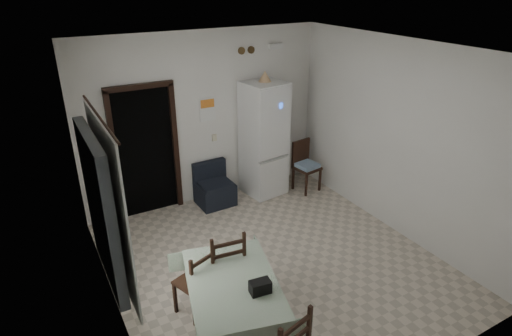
{
  "coord_description": "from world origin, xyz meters",
  "views": [
    {
      "loc": [
        -2.6,
        -4.14,
        3.68
      ],
      "look_at": [
        0.0,
        0.5,
        1.25
      ],
      "focal_mm": 30.0,
      "sensor_mm": 36.0,
      "label": 1
    }
  ],
  "objects": [
    {
      "name": "ceiling",
      "position": [
        0.0,
        0.0,
        2.9
      ],
      "size": [
        4.2,
        4.5,
        0.02
      ],
      "primitive_type": null,
      "color": "white",
      "rests_on": "ground"
    },
    {
      "name": "black_bag",
      "position": [
        -0.89,
        -1.17,
        0.79
      ],
      "size": [
        0.23,
        0.15,
        0.14
      ],
      "primitive_type": "cube",
      "rotation": [
        0.0,
        0.0,
        -0.12
      ],
      "color": "black",
      "rests_on": "dining_table"
    },
    {
      "name": "calendar",
      "position": [
        0.05,
        2.24,
        1.62
      ],
      "size": [
        0.28,
        0.02,
        0.4
      ],
      "primitive_type": "cube",
      "color": "white",
      "rests_on": "ground"
    },
    {
      "name": "corner_chair",
      "position": [
        1.68,
        1.58,
        0.47
      ],
      "size": [
        0.46,
        0.46,
        0.94
      ],
      "primitive_type": null,
      "rotation": [
        0.0,
        0.0,
        0.15
      ],
      "color": "black",
      "rests_on": "ground"
    },
    {
      "name": "curtain_rod",
      "position": [
        -2.03,
        -0.2,
        2.5
      ],
      "size": [
        0.02,
        1.6,
        0.02
      ],
      "primitive_type": "cylinder",
      "rotation": [
        1.57,
        0.0,
        0.0
      ],
      "color": "black",
      "rests_on": "ground"
    },
    {
      "name": "vent_right",
      "position": [
        0.88,
        2.23,
        2.52
      ],
      "size": [
        0.12,
        0.03,
        0.12
      ],
      "primitive_type": "cylinder",
      "rotation": [
        1.57,
        0.0,
        0.0
      ],
      "color": "brown",
      "rests_on": "ground"
    },
    {
      "name": "light_switch",
      "position": [
        0.15,
        2.24,
        1.1
      ],
      "size": [
        0.08,
        0.02,
        0.12
      ],
      "primitive_type": "cube",
      "color": "beige",
      "rests_on": "ground"
    },
    {
      "name": "navy_seat",
      "position": [
        -0.01,
        1.93,
        0.36
      ],
      "size": [
        0.62,
        0.6,
        0.73
      ],
      "primitive_type": null,
      "rotation": [
        0.0,
        0.0,
        0.03
      ],
      "color": "black",
      "rests_on": "ground"
    },
    {
      "name": "tan_cone",
      "position": [
        0.99,
        1.96,
        2.12
      ],
      "size": [
        0.24,
        0.24,
        0.18
      ],
      "primitive_type": "cone",
      "rotation": [
        0.0,
        0.0,
        -0.11
      ],
      "color": "tan",
      "rests_on": "fridge"
    },
    {
      "name": "wall_back",
      "position": [
        0.0,
        2.25,
        1.45
      ],
      "size": [
        4.2,
        0.02,
        2.9
      ],
      "primitive_type": null,
      "color": "silver",
      "rests_on": "ground"
    },
    {
      "name": "dining_chair_far_right",
      "position": [
        -0.9,
        -0.33,
        0.52
      ],
      "size": [
        0.49,
        0.49,
        1.03
      ],
      "primitive_type": null,
      "rotation": [
        0.0,
        0.0,
        3.02
      ],
      "color": "black",
      "rests_on": "ground"
    },
    {
      "name": "fridge",
      "position": [
        0.96,
        1.93,
        1.02
      ],
      "size": [
        0.74,
        0.74,
        2.04
      ],
      "primitive_type": null,
      "rotation": [
        0.0,
        0.0,
        0.13
      ],
      "color": "white",
      "rests_on": "ground"
    },
    {
      "name": "wall_right",
      "position": [
        2.1,
        0.0,
        1.45
      ],
      "size": [
        0.02,
        4.5,
        2.9
      ],
      "primitive_type": null,
      "color": "silver",
      "rests_on": "ground"
    },
    {
      "name": "vent_left",
      "position": [
        0.7,
        2.23,
        2.52
      ],
      "size": [
        0.12,
        0.03,
        0.12
      ],
      "primitive_type": "cylinder",
      "rotation": [
        1.57,
        0.0,
        0.0
      ],
      "color": "brown",
      "rests_on": "ground"
    },
    {
      "name": "wall_front",
      "position": [
        0.0,
        -2.25,
        1.45
      ],
      "size": [
        4.2,
        0.02,
        2.9
      ],
      "primitive_type": null,
      "color": "silver",
      "rests_on": "ground"
    },
    {
      "name": "wall_left",
      "position": [
        -2.1,
        0.0,
        1.45
      ],
      "size": [
        0.02,
        4.5,
        2.9
      ],
      "primitive_type": null,
      "color": "silver",
      "rests_on": "ground"
    },
    {
      "name": "dining_chair_far_left",
      "position": [
        -1.3,
        -0.35,
        0.45
      ],
      "size": [
        0.5,
        0.5,
        0.91
      ],
      "primitive_type": null,
      "rotation": [
        0.0,
        0.0,
        3.5
      ],
      "color": "black",
      "rests_on": "ground"
    },
    {
      "name": "curtain",
      "position": [
        -2.04,
        -0.2,
        1.55
      ],
      "size": [
        0.02,
        1.45,
        1.85
      ],
      "primitive_type": "cube",
      "color": "white",
      "rests_on": "ground"
    },
    {
      "name": "ground",
      "position": [
        0.0,
        0.0,
        0.0
      ],
      "size": [
        4.5,
        4.5,
        0.0
      ],
      "primitive_type": "plane",
      "color": "beige",
      "rests_on": "ground"
    },
    {
      "name": "emergency_light",
      "position": [
        1.35,
        2.21,
        2.55
      ],
      "size": [
        0.25,
        0.07,
        0.09
      ],
      "primitive_type": "cube",
      "color": "white",
      "rests_on": "ground"
    },
    {
      "name": "doorway",
      "position": [
        -1.05,
        2.45,
        1.06
      ],
      "size": [
        1.06,
        0.52,
        2.22
      ],
      "color": "black",
      "rests_on": "ground"
    },
    {
      "name": "window_recess",
      "position": [
        -2.15,
        -0.2,
        1.55
      ],
      "size": [
        0.1,
        1.2,
        1.6
      ],
      "primitive_type": "cube",
      "color": "silver",
      "rests_on": "ground"
    },
    {
      "name": "calendar_image",
      "position": [
        0.05,
        2.23,
        1.72
      ],
      "size": [
        0.24,
        0.01,
        0.14
      ],
      "primitive_type": "cube",
      "color": "orange",
      "rests_on": "ground"
    },
    {
      "name": "dining_table",
      "position": [
        -1.06,
        -0.89,
        0.36
      ],
      "size": [
        1.23,
        1.58,
        0.72
      ],
      "primitive_type": null,
      "rotation": [
        0.0,
        0.0,
        -0.25
      ],
      "color": "#A0B59B",
      "rests_on": "ground"
    }
  ]
}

